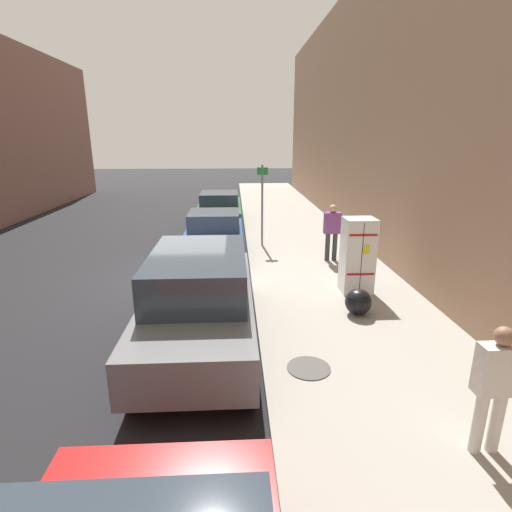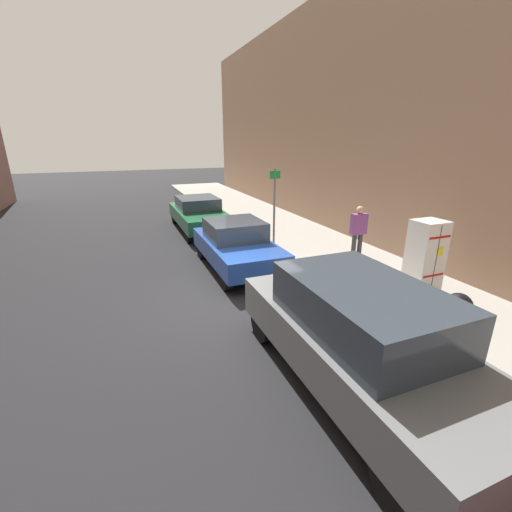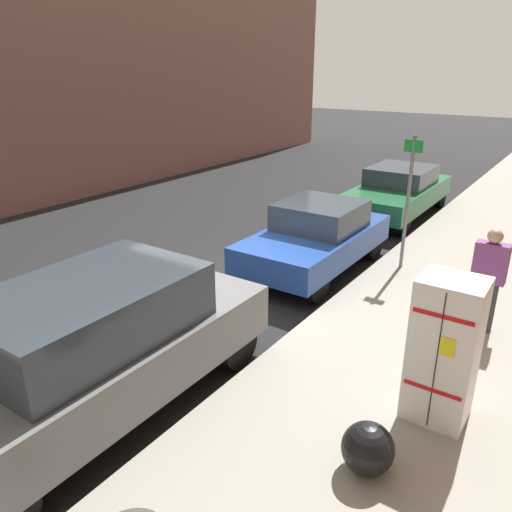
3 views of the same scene
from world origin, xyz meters
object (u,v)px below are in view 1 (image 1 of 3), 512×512
object	(u,v)px
pedestrian_walking_far	(495,383)
parked_sedan_green	(219,208)
discarded_refrigerator	(358,256)
parked_hatchback_blue	(214,235)
street_sign_post	(262,201)
trash_bag	(358,302)
parked_suv_gray	(200,298)
pedestrian_standing_near	(332,229)

from	to	relation	value
pedestrian_walking_far	parked_sedan_green	size ratio (longest dim) A/B	0.36
discarded_refrigerator	parked_hatchback_blue	bearing A→B (deg)	-45.40
discarded_refrigerator	street_sign_post	size ratio (longest dim) A/B	0.66
trash_bag	parked_hatchback_blue	distance (m)	5.84
discarded_refrigerator	parked_suv_gray	distance (m)	4.11
pedestrian_standing_near	parked_hatchback_blue	bearing A→B (deg)	-49.71
street_sign_post	pedestrian_walking_far	size ratio (longest dim) A/B	1.68
pedestrian_standing_near	parked_sedan_green	xyz separation A→B (m)	(3.52, -6.05, -0.40)
pedestrian_walking_far	pedestrian_standing_near	xyz separation A→B (m)	(0.02, -7.62, 0.05)
street_sign_post	parked_suv_gray	distance (m)	6.72
discarded_refrigerator	trash_bag	bearing A→B (deg)	75.58
street_sign_post	parked_hatchback_blue	bearing A→B (deg)	26.88
discarded_refrigerator	parked_hatchback_blue	distance (m)	5.04
street_sign_post	pedestrian_walking_far	xyz separation A→B (m)	(-1.96, 9.50, -0.58)
parked_hatchback_blue	trash_bag	bearing A→B (deg)	123.24
parked_hatchback_blue	pedestrian_walking_far	bearing A→B (deg)	112.16
street_sign_post	trash_bag	bearing A→B (deg)	105.83
street_sign_post	parked_hatchback_blue	size ratio (longest dim) A/B	0.70
discarded_refrigerator	trash_bag	world-z (taller)	discarded_refrigerator
discarded_refrigerator	pedestrian_standing_near	size ratio (longest dim) A/B	1.06
pedestrian_standing_near	parked_suv_gray	world-z (taller)	pedestrian_standing_near
pedestrian_standing_near	parked_sedan_green	world-z (taller)	pedestrian_standing_near
pedestrian_walking_far	parked_suv_gray	distance (m)	4.66
pedestrian_standing_near	parked_suv_gray	distance (m)	5.80
parked_hatchback_blue	pedestrian_standing_near	bearing A→B (deg)	162.99
pedestrian_walking_far	pedestrian_standing_near	bearing A→B (deg)	-153.46
street_sign_post	pedestrian_standing_near	world-z (taller)	street_sign_post
discarded_refrigerator	parked_sedan_green	bearing A→B (deg)	-67.56
pedestrian_walking_far	parked_hatchback_blue	bearing A→B (deg)	-131.47
street_sign_post	parked_hatchback_blue	world-z (taller)	street_sign_post
discarded_refrigerator	parked_hatchback_blue	world-z (taller)	discarded_refrigerator
discarded_refrigerator	pedestrian_walking_far	world-z (taller)	discarded_refrigerator
parked_sedan_green	street_sign_post	bearing A→B (deg)	110.85
parked_hatchback_blue	parked_sedan_green	bearing A→B (deg)	-90.00
pedestrian_walking_far	parked_suv_gray	size ratio (longest dim) A/B	0.34
discarded_refrigerator	parked_hatchback_blue	xyz separation A→B (m)	(3.53, -3.58, -0.31)
discarded_refrigerator	pedestrian_standing_near	distance (m)	2.51
parked_hatchback_blue	discarded_refrigerator	bearing A→B (deg)	134.60
street_sign_post	pedestrian_standing_near	xyz separation A→B (m)	(-1.93, 1.88, -0.53)
parked_sedan_green	pedestrian_walking_far	bearing A→B (deg)	104.53
street_sign_post	trash_bag	xyz separation A→B (m)	(-1.61, 5.68, -1.23)
discarded_refrigerator	street_sign_post	world-z (taller)	street_sign_post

